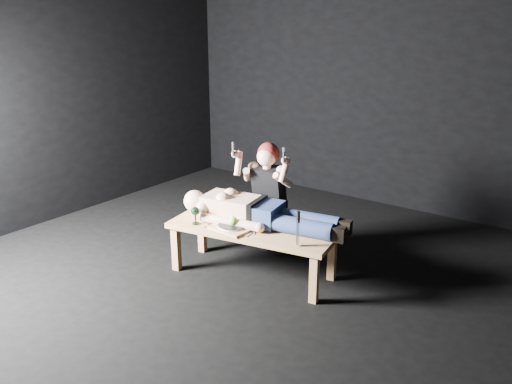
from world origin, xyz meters
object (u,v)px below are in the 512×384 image
Objects in this scene: kneeling_woman at (272,196)px; carving_knife at (298,229)px; table at (253,251)px; serving_tray at (231,228)px; lying_man at (262,210)px; goblet at (195,215)px.

kneeling_woman is 3.89× the size of carving_knife.
serving_tray is at bearing -137.08° from table.
serving_tray reaches higher than table.
table is 0.30m from serving_tray.
lying_man is at bearing 61.17° from serving_tray.
kneeling_woman is at bearing 67.80° from goblet.
carving_knife is at bearing 7.72° from goblet.
lying_man is at bearing 146.79° from carving_knife.
lying_man is 0.54m from carving_knife.
goblet is 0.97m from carving_knife.
goblet is at bearing -153.16° from lying_man.
table is at bearing 157.97° from carving_knife.
kneeling_woman is 7.15× the size of goblet.
kneeling_woman is at bearing 92.19° from serving_tray.
lying_man is 0.42m from kneeling_woman.
lying_man reaches higher than serving_tray.
goblet reaches higher than serving_tray.
goblet is (-0.32, -0.09, 0.07)m from serving_tray.
table is 1.28× the size of kneeling_woman.
goblet is at bearing 177.77° from carving_knife.
table is at bearing -113.96° from lying_man.
table is 4.99× the size of carving_knife.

